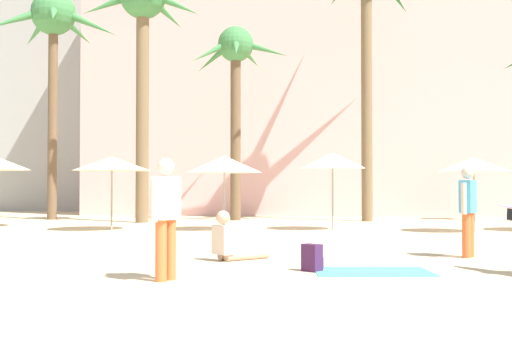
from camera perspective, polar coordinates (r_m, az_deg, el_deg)
name	(u,v)px	position (r m, az deg, el deg)	size (l,w,h in m)	color
ground	(141,312)	(7.04, -10.00, -12.07)	(120.00, 120.00, 0.00)	beige
hotel_pink	(348,86)	(33.69, 8.04, 7.31)	(24.67, 8.81, 12.82)	beige
palm_tree_center	(143,23)	(24.97, -9.82, 12.58)	(4.43, 4.18, 9.17)	brown
palm_tree_right	(235,67)	(25.96, -1.80, 9.01)	(3.92, 4.05, 7.60)	brown
palm_tree_far_right	(54,29)	(28.03, -17.21, 11.66)	(5.03, 5.33, 9.16)	brown
cafe_umbrella_0	(333,161)	(19.96, 6.68, 0.85)	(2.00, 2.00, 2.33)	gray
cafe_umbrella_2	(474,165)	(19.83, 18.44, 0.49)	(2.03, 2.03, 2.15)	gray
cafe_umbrella_4	(112,164)	(20.16, -12.44, 0.58)	(2.35, 2.35, 2.21)	gray
cafe_umbrella_5	(224,164)	(19.75, -2.77, 0.55)	(2.27, 2.27, 2.24)	gray
beach_towel	(373,272)	(10.26, 10.13, -8.66)	(1.76, 1.10, 0.01)	#4CC6D6
backpack	(312,258)	(10.21, 4.94, -7.61)	(0.35, 0.35, 0.42)	#441E46
person_far_right	(232,244)	(11.68, -2.08, -6.37)	(1.01, 0.95, 0.89)	#D1A889
person_mid_center	(166,213)	(9.20, -7.85, -3.72)	(0.37, 0.58, 1.70)	orange
person_mid_right	(468,207)	(12.72, 17.97, -3.07)	(0.39, 0.57, 1.69)	orange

